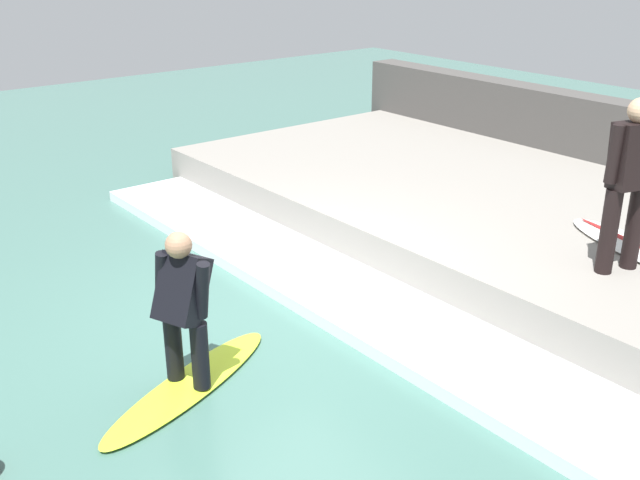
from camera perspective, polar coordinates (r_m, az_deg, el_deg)
name	(u,v)px	position (r m, az deg, el deg)	size (l,w,h in m)	color
ground_plane	(289,313)	(7.70, -2.36, -5.54)	(28.00, 28.00, 0.00)	#426B60
concrete_ledge	(503,216)	(9.81, 13.80, 1.79)	(4.40, 9.37, 0.54)	gray
back_wall	(615,151)	(11.66, 21.53, 6.35)	(0.50, 9.84, 1.41)	#474442
wave_foam_crest	(336,290)	(8.01, 1.22, -3.82)	(1.16, 8.90, 0.14)	silver
surfboard_riding	(189,385)	(6.59, -9.93, -10.81)	(2.09, 1.17, 0.06)	#BFE02D
surfer_riding	(183,302)	(6.20, -10.40, -4.68)	(0.52, 0.58, 1.37)	black
surfer_waiting_near	(630,177)	(7.60, 22.56, 4.48)	(0.56, 0.37, 1.70)	black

